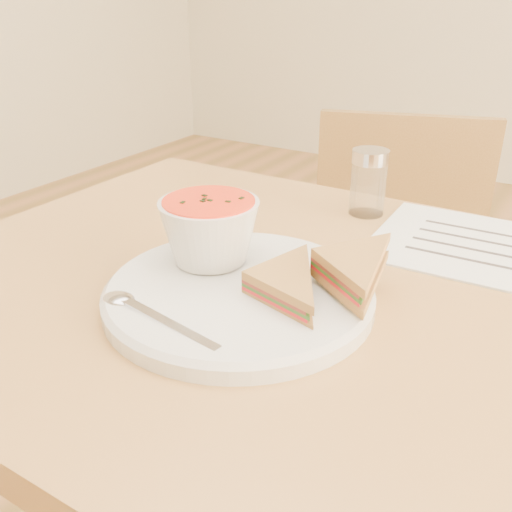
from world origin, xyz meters
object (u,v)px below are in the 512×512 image
Objects in this scene: condiment_shaker at (368,182)px; soup_bowl at (210,234)px; chair_far at (387,328)px; plate at (239,295)px.

soup_bowl is at bearing -104.98° from condiment_shaker.
chair_far is 8.37× the size of condiment_shaker.
condiment_shaker is (0.01, -0.23, 0.39)m from chair_far.
plate is 0.08m from soup_bowl.
condiment_shaker reaches higher than chair_far.
chair_far is at bearing 93.31° from condiment_shaker.
plate is (-0.01, -0.55, 0.34)m from chair_far.
condiment_shaker is (0.02, 0.33, 0.04)m from plate.
soup_bowl is at bearing 65.53° from chair_far.
plate is at bearing -27.77° from soup_bowl.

